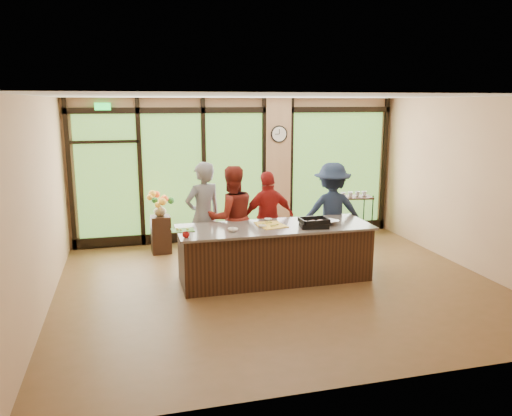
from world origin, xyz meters
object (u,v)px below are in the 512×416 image
cook_left (203,216)px  roasting_pan (314,225)px  cook_right (332,212)px  flower_stand (161,234)px  bar_cart (353,211)px  island_base (275,254)px

cook_left → roasting_pan: (1.65, -1.04, -0.00)m
cook_right → cook_left: bearing=9.2°
flower_stand → bar_cart: bar_cart is taller
flower_stand → cook_left: bearing=-63.6°
cook_left → roasting_pan: bearing=125.0°
flower_stand → bar_cart: 4.06m
bar_cart → cook_right: bearing=-119.7°
cook_left → flower_stand: cook_left is taller
flower_stand → roasting_pan: bearing=-46.8°
island_base → cook_right: size_ratio=1.68×
bar_cart → flower_stand: bearing=-170.8°
cook_right → flower_stand: 3.35m
island_base → flower_stand: bearing=130.6°
island_base → cook_left: cook_left is taller
bar_cart → roasting_pan: bearing=-118.3°
flower_stand → bar_cart: (4.05, -0.09, 0.26)m
roasting_pan → bar_cart: 2.79m
cook_left → roasting_pan: size_ratio=4.36×
roasting_pan → cook_left: bearing=156.9°
island_base → cook_left: (-1.06, 0.81, 0.52)m
cook_right → roasting_pan: 1.20m
flower_stand → cook_right: bearing=-25.6°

